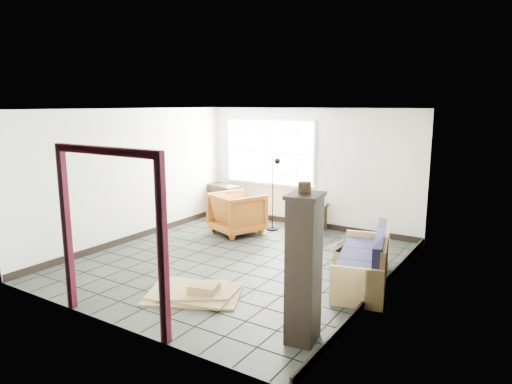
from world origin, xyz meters
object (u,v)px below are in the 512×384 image
Objects in this scene: side_table at (313,209)px; tall_shelf at (304,268)px; futon_sofa at (366,265)px; armchair at (237,211)px.

tall_shelf is (1.88, -4.22, 0.39)m from side_table.
armchair is at bearing 144.47° from futon_sofa.
armchair is at bearing 125.17° from tall_shelf.
tall_shelf is at bearing -66.03° from side_table.
armchair is 1.61m from side_table.
futon_sofa is 3.45m from armchair.
side_table is at bearing 116.71° from futon_sofa.
futon_sofa is at bearing -179.66° from armchair.
armchair is (-3.22, 1.23, 0.18)m from futon_sofa.
futon_sofa is 2.10m from tall_shelf.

